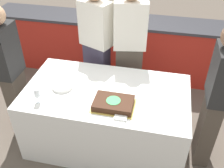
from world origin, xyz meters
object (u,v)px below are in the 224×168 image
cake (113,103)px  person_seated_left (11,72)px  wine_glass (37,93)px  person_cutting_cake (129,51)px  person_seated_right (216,98)px  person_standing_back (96,48)px  plate_stack (63,86)px

cake → person_seated_left: person_seated_left is taller
wine_glass → person_cutting_cake: person_cutting_cake is taller
person_seated_right → person_cutting_cake: bearing=-126.3°
wine_glass → person_standing_back: person_standing_back is taller
plate_stack → wine_glass: bearing=-118.6°
person_standing_back → person_seated_right: bearing=175.7°
cake → plate_stack: 0.63m
plate_stack → cake: bearing=-16.7°
person_seated_left → person_cutting_cake: bearing=-59.7°
cake → person_standing_back: 1.03m
person_seated_left → person_standing_back: size_ratio=0.96×
plate_stack → person_standing_back: size_ratio=0.14×
wine_glass → person_seated_left: person_seated_left is taller
person_seated_left → person_seated_right: size_ratio=0.99×
person_cutting_cake → person_seated_left: (-1.23, -0.72, -0.03)m
cake → person_cutting_cake: bearing=90.0°
wine_glass → person_seated_left: 0.57m
cake → person_seated_right: 1.00m
plate_stack → person_cutting_cake: size_ratio=0.13×
person_seated_right → person_seated_left: bearing=-90.0°
cake → wine_glass: wine_glass is taller
cake → person_seated_left: (-1.23, 0.22, 0.04)m
wine_glass → person_cutting_cake: size_ratio=0.09×
person_seated_left → person_seated_right: (2.20, 0.00, 0.02)m
cake → person_standing_back: person_standing_back is taller
cake → person_standing_back: bearing=114.5°
wine_glass → person_seated_left: size_ratio=0.10×
plate_stack → person_seated_right: 1.58m
person_seated_left → person_standing_back: (0.80, 0.72, 0.02)m
person_standing_back → plate_stack: bearing=99.8°
person_seated_left → person_standing_back: 1.07m
cake → person_standing_back: size_ratio=0.25×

